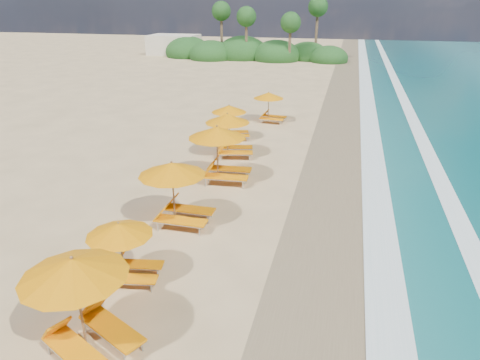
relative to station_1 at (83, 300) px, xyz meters
name	(u,v)px	position (x,y,z in m)	size (l,w,h in m)	color
ground	(240,207)	(1.69, 8.52, -1.44)	(160.00, 160.00, 0.00)	tan
wet_sand	(339,218)	(5.69, 8.52, -1.43)	(4.00, 160.00, 0.01)	#887651
surf_foam	(412,225)	(8.39, 8.52, -1.41)	(4.00, 160.00, 0.01)	white
station_1	(83,300)	(0.00, 0.00, 0.00)	(3.38, 3.37, 2.57)	olive
station_2	(126,248)	(-0.37, 2.82, -0.32)	(2.38, 2.27, 1.99)	olive
station_3	(178,189)	(-0.20, 6.59, -0.02)	(2.70, 2.49, 2.52)	olive
station_4	(222,150)	(0.21, 11.03, 0.07)	(3.02, 2.83, 2.69)	olive
station_5	(231,132)	(-0.26, 14.44, -0.09)	(2.95, 2.84, 2.41)	olive
station_6	(232,120)	(-1.02, 17.50, -0.24)	(2.68, 2.61, 2.13)	olive
station_7	(271,105)	(0.54, 21.92, -0.27)	(2.40, 2.26, 2.09)	olive
treeline	(249,52)	(-8.24, 54.03, -0.44)	(25.80, 8.80, 9.74)	#163D14
beach_building	(174,45)	(-20.31, 56.52, -0.04)	(7.00, 5.00, 2.80)	beige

